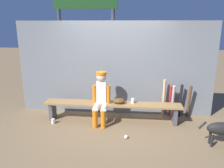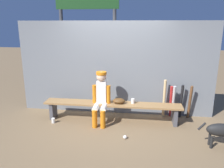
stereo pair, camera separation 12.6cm
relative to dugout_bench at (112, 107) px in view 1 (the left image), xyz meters
name	(u,v)px [view 1 (the left image)]	position (x,y,z in m)	size (l,w,h in m)	color
ground_plane	(112,121)	(0.00, 0.00, -0.35)	(30.00, 30.00, 0.00)	brown
chainlink_fence	(114,69)	(0.00, 0.52, 0.77)	(4.72, 0.03, 2.25)	slate
dugout_bench	(112,107)	(0.00, 0.00, 0.00)	(3.12, 0.36, 0.43)	olive
player_seated	(101,96)	(-0.24, -0.11, 0.27)	(0.41, 0.55, 1.16)	silver
baseball_glove	(119,101)	(0.16, 0.00, 0.14)	(0.28, 0.20, 0.12)	#593819
bat_wood_natural	(164,98)	(1.19, 0.38, 0.11)	(0.06, 0.06, 0.93)	tan
bat_aluminum_red	(170,101)	(1.35, 0.38, 0.05)	(0.06, 0.06, 0.80)	#B22323
bat_aluminum_silver	(173,101)	(1.41, 0.35, 0.05)	(0.06, 0.06, 0.81)	#B7B7BC
bat_aluminum_black	(180,101)	(1.59, 0.39, 0.06)	(0.06, 0.06, 0.82)	black
bat_wood_dark	(189,102)	(1.78, 0.37, 0.05)	(0.06, 0.06, 0.81)	brown
baseball	(126,137)	(0.36, -0.79, -0.32)	(0.07, 0.07, 0.07)	white
cup_on_ground	(53,121)	(-1.31, -0.28, -0.30)	(0.08, 0.08, 0.11)	silver
cup_on_bench	(133,101)	(0.47, 0.05, 0.14)	(0.08, 0.08, 0.11)	silver
scoreboard	(87,8)	(-0.86, 1.66, 2.24)	(2.05, 0.27, 3.73)	#3F3F42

